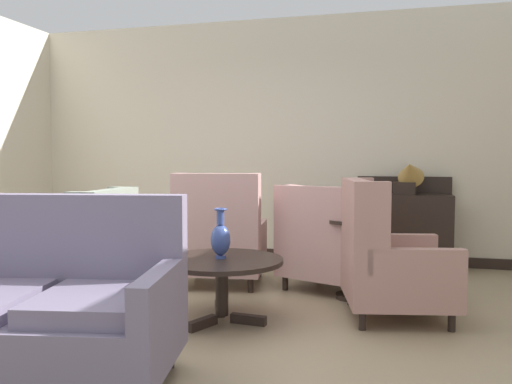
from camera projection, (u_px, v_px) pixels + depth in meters
The scene contains 13 objects.
ground at pixel (184, 335), 3.78m from camera, with size 9.04×9.04×0.00m, color #9E896B.
wall_back at pixel (276, 140), 6.60m from camera, with size 6.62×0.08×2.97m, color beige.
baseboard_back at pixel (275, 254), 6.64m from camera, with size 6.46×0.03×0.12m, color black.
coffee_table at pixel (222, 269), 4.07m from camera, with size 0.95×0.95×0.49m.
porcelain_vase at pixel (221, 238), 4.07m from camera, with size 0.15×0.15×0.39m.
settee at pixel (45, 309), 2.93m from camera, with size 1.58×1.09×1.04m.
armchair_far_left at pixel (220, 240), 5.22m from camera, with size 0.93×0.96×1.12m.
armchair_near_sideboard at pixel (329, 246), 5.04m from camera, with size 1.07×1.07×1.00m.
armchair_foreground_right at pixel (386, 260), 4.17m from camera, with size 0.96×0.97×1.09m.
armchair_back_corner at pixel (84, 255), 4.58m from camera, with size 0.88×0.87×0.99m.
side_table at pixel (353, 251), 4.73m from camera, with size 0.47×0.47×0.71m.
sideboard at pixel (403, 226), 5.99m from camera, with size 1.05×0.38×1.05m.
gramophone at pixel (408, 176), 5.86m from camera, with size 0.34×0.41×0.46m.
Camera 1 is at (1.43, -3.46, 1.26)m, focal length 37.18 mm.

